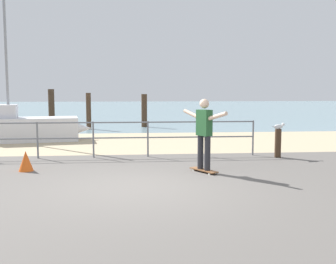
{
  "coord_description": "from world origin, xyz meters",
  "views": [
    {
      "loc": [
        -0.11,
        -7.82,
        1.94
      ],
      "look_at": [
        0.78,
        2.0,
        0.9
      ],
      "focal_mm": 42.78,
      "sensor_mm": 36.0,
      "label": 1
    }
  ],
  "objects": [
    {
      "name": "groyne_post_3",
      "position": [
        0.53,
        13.06,
        0.86
      ],
      "size": [
        0.3,
        0.3,
        1.73
      ],
      "primitive_type": "cylinder",
      "color": "#422D1E",
      "rests_on": "ground"
    },
    {
      "name": "railing_fence",
      "position": [
        -1.99,
        3.6,
        0.7
      ],
      "size": [
        10.9,
        0.05,
        1.05
      ],
      "color": "slate",
      "rests_on": "ground"
    },
    {
      "name": "skateboarder",
      "position": [
        1.55,
        1.28,
        1.02
      ],
      "size": [
        0.84,
        1.28,
        1.65
      ],
      "color": "#26262B",
      "rests_on": "skateboard"
    },
    {
      "name": "traffic_cone",
      "position": [
        -2.63,
        1.8,
        0.25
      ],
      "size": [
        0.36,
        0.36,
        0.5
      ],
      "primitive_type": "cone",
      "color": "#E55919",
      "rests_on": "ground"
    },
    {
      "name": "seagull",
      "position": [
        4.05,
        3.18,
        0.9
      ],
      "size": [
        0.46,
        0.27,
        0.18
      ],
      "color": "white",
      "rests_on": "bollard_short"
    },
    {
      "name": "groyne_post_1",
      "position": [
        -5.0,
        17.15,
        1.0
      ],
      "size": [
        0.37,
        0.37,
        1.99
      ],
      "primitive_type": "cylinder",
      "color": "#422D1E",
      "rests_on": "ground"
    },
    {
      "name": "skateboard",
      "position": [
        1.55,
        1.28,
        0.07
      ],
      "size": [
        0.59,
        0.79,
        0.08
      ],
      "color": "brown",
      "rests_on": "ground"
    },
    {
      "name": "groyne_post_2",
      "position": [
        -2.24,
        12.13,
        0.9
      ],
      "size": [
        0.24,
        0.24,
        1.8
      ],
      "primitive_type": "cylinder",
      "color": "#422D1E",
      "rests_on": "ground"
    },
    {
      "name": "sailboat",
      "position": [
        -4.23,
        7.57,
        0.52
      ],
      "size": [
        5.06,
        2.11,
        5.37
      ],
      "color": "silver",
      "rests_on": "ground"
    },
    {
      "name": "sea_surface",
      "position": [
        0.0,
        35.0,
        0.0
      ],
      "size": [
        72.0,
        50.0,
        0.04
      ],
      "primitive_type": "cube",
      "color": "#75939E",
      "rests_on": "ground"
    },
    {
      "name": "beach_strip",
      "position": [
        0.0,
        7.0,
        0.0
      ],
      "size": [
        24.0,
        6.0,
        0.04
      ],
      "primitive_type": "cube",
      "color": "tan",
      "rests_on": "ground"
    },
    {
      "name": "ground_plane",
      "position": [
        0.0,
        -1.0,
        0.0
      ],
      "size": [
        24.0,
        10.0,
        0.04
      ],
      "primitive_type": "cube",
      "color": "#605B56",
      "rests_on": "ground"
    },
    {
      "name": "bollard_short",
      "position": [
        4.04,
        3.17,
        0.41
      ],
      "size": [
        0.18,
        0.18,
        0.83
      ],
      "primitive_type": "cylinder",
      "color": "#422D1E",
      "rests_on": "ground"
    }
  ]
}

